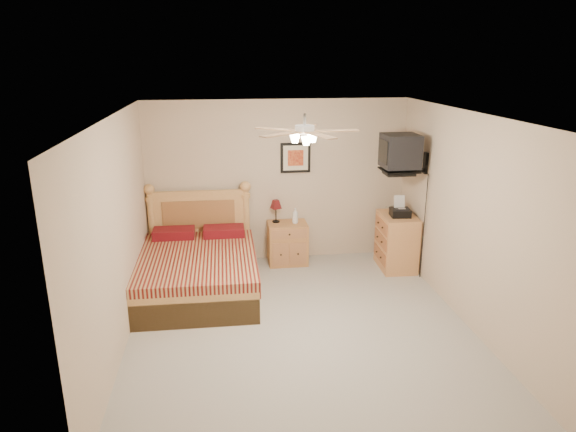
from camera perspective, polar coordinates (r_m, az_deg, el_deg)
name	(u,v)px	position (r m, az deg, el deg)	size (l,w,h in m)	color
floor	(300,326)	(6.29, 1.34, -12.15)	(4.50, 4.50, 0.00)	#A09A90
ceiling	(302,115)	(5.51, 1.52, 11.12)	(4.00, 4.50, 0.04)	white
wall_back	(278,182)	(7.93, -1.13, 3.84)	(4.00, 0.04, 2.50)	#C3AB90
wall_front	(350,327)	(3.76, 6.94, -12.16)	(4.00, 0.04, 2.50)	#C3AB90
wall_left	(118,235)	(5.83, -18.40, -2.06)	(0.04, 4.50, 2.50)	#C3AB90
wall_right	(468,220)	(6.40, 19.41, -0.46)	(0.04, 4.50, 2.50)	#C3AB90
bed	(197,247)	(6.98, -10.11, -3.45)	(1.54, 2.02, 1.31)	tan
nightstand	(287,243)	(7.98, -0.06, -3.02)	(0.60, 0.45, 0.65)	#A46A35
table_lamp	(276,211)	(7.88, -1.35, 0.56)	(0.19, 0.19, 0.35)	#5A1214
lotion_bottle	(295,216)	(7.84, 0.80, 0.04)	(0.09, 0.09, 0.24)	white
framed_picture	(295,158)	(7.87, 0.84, 6.49)	(0.46, 0.04, 0.46)	black
dresser	(397,241)	(7.94, 11.98, -2.79)	(0.49, 0.71, 0.84)	#BE8044
fax_machine	(401,207)	(7.72, 12.40, 1.03)	(0.28, 0.30, 0.30)	black
magazine_lower	(392,211)	(7.98, 11.48, 0.60)	(0.19, 0.25, 0.02)	#BDB19A
magazine_upper	(392,209)	(7.97, 11.46, 0.75)	(0.19, 0.26, 0.02)	gray
wall_tv	(410,153)	(7.36, 13.45, 6.77)	(0.56, 0.46, 0.58)	black
ceiling_fan	(305,131)	(5.34, 1.86, 9.39)	(1.14, 1.14, 0.28)	white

